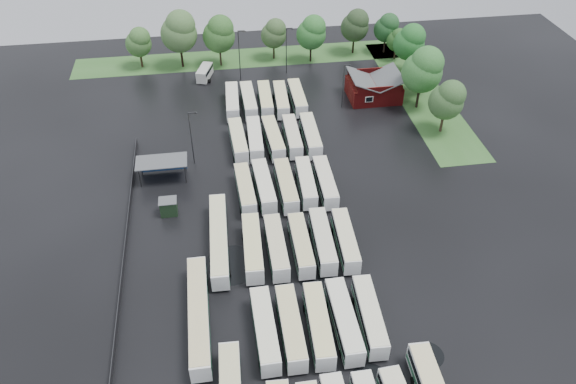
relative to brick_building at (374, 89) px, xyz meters
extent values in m
plane|color=black|center=(-24.00, -42.77, -1.87)|extent=(160.00, 160.00, 0.00)
cube|color=#610B0C|center=(0.00, 0.03, -0.17)|extent=(10.00, 8.00, 3.40)
cube|color=#4C4F51|center=(-2.50, 0.03, 2.43)|extent=(5.07, 8.60, 2.19)
cube|color=#4C4F51|center=(2.50, 0.03, 2.43)|extent=(5.07, 8.60, 2.19)
cube|color=#610B0C|center=(0.00, -3.97, 2.03)|extent=(9.00, 0.20, 1.20)
cube|color=silver|center=(-2.00, -4.02, 0.13)|extent=(1.60, 0.12, 1.20)
cylinder|color=#2D2D30|center=(-44.80, -22.77, -0.17)|extent=(0.16, 0.16, 3.40)
cylinder|color=#2D2D30|center=(-37.60, -22.77, -0.17)|extent=(0.16, 0.16, 3.40)
cylinder|color=#2D2D30|center=(-44.80, -19.57, -0.17)|extent=(0.16, 0.16, 3.40)
cylinder|color=#2D2D30|center=(-37.60, -19.57, -0.17)|extent=(0.16, 0.16, 3.40)
cube|color=#4C4F51|center=(-41.20, -21.17, 1.63)|extent=(8.20, 4.20, 0.15)
cube|color=navy|center=(-41.20, -19.27, -0.27)|extent=(7.60, 0.08, 2.60)
cube|color=black|center=(-40.20, -30.17, -0.62)|extent=(2.50, 2.00, 2.50)
cube|color=#4C4F51|center=(-40.20, -30.17, 0.69)|extent=(2.70, 2.20, 0.12)
cube|color=#356429|center=(-22.00, 22.03, -1.86)|extent=(80.00, 10.00, 0.01)
cube|color=#356429|center=(10.00, 0.03, -1.86)|extent=(10.00, 50.00, 0.01)
cube|color=#2D2D30|center=(-46.20, -34.77, -1.27)|extent=(0.10, 50.00, 1.20)
cube|color=white|center=(-28.45, -55.26, -0.14)|extent=(2.52, 11.36, 2.60)
cube|color=black|center=(-28.45, -55.26, 0.38)|extent=(2.57, 10.91, 0.83)
cube|color=#174B2D|center=(-28.45, -55.26, -0.71)|extent=(2.56, 11.14, 0.57)
cube|color=#F9F8CB|center=(-28.45, -55.26, 1.20)|extent=(2.42, 11.02, 0.11)
cylinder|color=black|center=(-28.45, -58.89, -1.44)|extent=(2.41, 0.91, 0.91)
cylinder|color=black|center=(-28.45, -51.64, -1.44)|extent=(2.41, 0.91, 0.91)
cube|color=white|center=(-25.36, -55.34, -0.14)|extent=(2.40, 11.33, 2.59)
cube|color=black|center=(-25.36, -55.34, 0.37)|extent=(2.46, 10.88, 0.83)
cube|color=#17502E|center=(-25.36, -55.34, -0.71)|extent=(2.45, 11.10, 0.57)
cube|color=beige|center=(-25.36, -55.34, 1.20)|extent=(2.31, 10.99, 0.11)
cylinder|color=black|center=(-25.36, -58.96, -1.44)|extent=(2.41, 0.91, 0.91)
cylinder|color=black|center=(-25.36, -51.72, -1.44)|extent=(2.41, 0.91, 0.91)
cube|color=white|center=(-22.02, -55.46, -0.14)|extent=(2.81, 11.43, 2.60)
cube|color=black|center=(-22.02, -55.46, 0.38)|extent=(2.84, 10.98, 0.83)
cube|color=#164A2E|center=(-22.02, -55.46, -0.71)|extent=(2.84, 11.20, 0.57)
cube|color=beige|center=(-22.02, -55.46, 1.21)|extent=(2.70, 11.08, 0.11)
cylinder|color=black|center=(-22.02, -59.09, -1.44)|extent=(2.41, 0.91, 0.91)
cylinder|color=black|center=(-22.02, -51.83, -1.44)|extent=(2.41, 0.91, 0.91)
cube|color=white|center=(-18.88, -55.33, -0.12)|extent=(2.43, 11.51, 2.64)
cube|color=black|center=(-18.88, -55.33, 0.41)|extent=(2.49, 11.05, 0.84)
cube|color=#25563C|center=(-18.88, -55.33, -0.70)|extent=(2.48, 11.28, 0.58)
cube|color=white|center=(-18.88, -55.33, 1.25)|extent=(2.33, 11.17, 0.12)
cylinder|color=black|center=(-18.88, -59.02, -1.43)|extent=(2.45, 0.92, 0.92)
cylinder|color=black|center=(-18.88, -51.65, -1.43)|extent=(2.45, 0.92, 0.92)
cube|color=white|center=(-15.62, -55.07, -0.18)|extent=(2.86, 11.21, 2.55)
cube|color=black|center=(-15.62, -55.07, 0.33)|extent=(2.89, 10.77, 0.81)
cube|color=#24583E|center=(-15.62, -55.07, -0.74)|extent=(2.89, 10.99, 0.56)
cube|color=#F6F3C7|center=(-15.62, -55.07, 1.14)|extent=(2.75, 10.87, 0.11)
cylinder|color=black|center=(-15.62, -58.62, -1.45)|extent=(2.36, 0.89, 0.89)
cylinder|color=black|center=(-15.62, -51.51, -1.45)|extent=(2.36, 0.89, 0.89)
cube|color=white|center=(-28.52, -41.24, -0.11)|extent=(2.87, 11.63, 2.64)
cube|color=black|center=(-28.52, -41.24, 0.42)|extent=(2.90, 11.17, 0.85)
cube|color=#165430|center=(-28.52, -41.24, -0.69)|extent=(2.90, 11.40, 0.58)
cube|color=#EBE69B|center=(-28.52, -41.24, 1.26)|extent=(2.76, 11.28, 0.12)
cylinder|color=black|center=(-28.52, -44.93, -1.43)|extent=(2.45, 0.92, 0.92)
cylinder|color=black|center=(-28.52, -37.54, -1.43)|extent=(2.45, 0.92, 0.92)
cube|color=white|center=(-25.26, -41.56, -0.17)|extent=(2.35, 11.13, 2.55)
cube|color=black|center=(-25.26, -41.56, 0.33)|extent=(2.40, 10.68, 0.82)
cube|color=#1B5336|center=(-25.26, -41.56, -0.74)|extent=(2.40, 10.90, 0.56)
cube|color=beige|center=(-25.26, -41.56, 1.15)|extent=(2.26, 10.79, 0.11)
cylinder|color=black|center=(-25.26, -45.11, -1.45)|extent=(2.36, 0.89, 0.89)
cylinder|color=black|center=(-25.26, -38.00, -1.45)|extent=(2.36, 0.89, 0.89)
cube|color=white|center=(-21.81, -41.61, -0.21)|extent=(2.36, 10.90, 2.49)
cube|color=black|center=(-21.81, -41.61, 0.29)|extent=(2.41, 10.47, 0.80)
cube|color=#205436|center=(-21.81, -41.61, -0.76)|extent=(2.41, 10.69, 0.55)
cube|color=beige|center=(-21.81, -41.61, 1.08)|extent=(2.27, 10.58, 0.11)
cylinder|color=black|center=(-21.81, -45.10, -1.46)|extent=(2.31, 0.87, 0.87)
cylinder|color=black|center=(-21.81, -38.13, -1.46)|extent=(2.31, 0.87, 0.87)
cube|color=white|center=(-18.69, -41.28, -0.14)|extent=(2.75, 11.40, 2.60)
cube|color=black|center=(-18.69, -41.28, 0.38)|extent=(2.79, 10.95, 0.83)
cube|color=#27563E|center=(-18.69, -41.28, -0.71)|extent=(2.79, 11.18, 0.57)
cube|color=beige|center=(-18.69, -41.28, 1.20)|extent=(2.64, 11.06, 0.11)
cylinder|color=black|center=(-18.69, -44.90, -1.44)|extent=(2.41, 0.91, 0.91)
cylinder|color=black|center=(-18.69, -37.65, -1.44)|extent=(2.41, 0.91, 0.91)
cube|color=white|center=(-15.50, -41.61, -0.20)|extent=(2.78, 11.07, 2.52)
cube|color=black|center=(-15.50, -41.61, 0.31)|extent=(2.82, 10.63, 0.80)
cube|color=#175C36|center=(-15.50, -41.61, -0.75)|extent=(2.82, 10.85, 0.55)
cube|color=beige|center=(-15.50, -41.61, 1.11)|extent=(2.68, 10.74, 0.11)
cylinder|color=black|center=(-15.50, -45.12, -1.45)|extent=(2.33, 0.88, 0.88)
cylinder|color=black|center=(-15.50, -38.09, -1.45)|extent=(2.33, 0.88, 0.88)
cube|color=white|center=(-28.37, -28.09, -0.21)|extent=(2.67, 10.99, 2.50)
cube|color=black|center=(-28.37, -28.09, 0.29)|extent=(2.71, 10.56, 0.80)
cube|color=#2B5A41|center=(-28.37, -28.09, -0.76)|extent=(2.71, 10.78, 0.55)
cube|color=beige|center=(-28.37, -28.09, 1.09)|extent=(2.57, 10.66, 0.11)
cylinder|color=black|center=(-28.37, -31.59, -1.46)|extent=(2.32, 0.87, 0.87)
cylinder|color=black|center=(-28.37, -24.60, -1.46)|extent=(2.32, 0.87, 0.87)
cube|color=white|center=(-25.38, -27.75, -0.14)|extent=(2.81, 11.44, 2.60)
cube|color=black|center=(-25.38, -27.75, 0.38)|extent=(2.85, 10.99, 0.83)
cube|color=#215D3C|center=(-25.38, -27.75, -0.71)|extent=(2.85, 11.21, 0.57)
cube|color=white|center=(-25.38, -27.75, 1.21)|extent=(2.70, 11.09, 0.11)
cylinder|color=black|center=(-25.38, -31.39, -1.44)|extent=(2.41, 0.91, 0.91)
cylinder|color=black|center=(-25.38, -24.12, -1.44)|extent=(2.41, 0.91, 0.91)
cube|color=white|center=(-21.94, -28.20, -0.13)|extent=(2.48, 11.42, 2.61)
cube|color=black|center=(-21.94, -28.20, 0.39)|extent=(2.54, 10.96, 0.84)
cube|color=#235D3D|center=(-21.94, -28.20, -0.71)|extent=(2.53, 11.19, 0.57)
cube|color=beige|center=(-21.94, -28.20, 1.22)|extent=(2.39, 11.07, 0.11)
cylinder|color=black|center=(-21.94, -31.85, -1.44)|extent=(2.42, 0.91, 0.91)
cylinder|color=black|center=(-21.94, -24.56, -1.44)|extent=(2.42, 0.91, 0.91)
cube|color=white|center=(-18.66, -27.74, -0.21)|extent=(2.71, 10.97, 2.50)
cube|color=black|center=(-18.66, -27.74, 0.29)|extent=(2.75, 10.54, 0.80)
cube|color=#244C36|center=(-18.66, -27.74, -0.76)|extent=(2.75, 10.76, 0.55)
cube|color=#EBE8C4|center=(-18.66, -27.74, 1.08)|extent=(2.61, 10.64, 0.11)
cylinder|color=black|center=(-18.66, -31.23, -1.46)|extent=(2.31, 0.87, 0.87)
cylinder|color=black|center=(-18.66, -24.26, -1.46)|extent=(2.31, 0.87, 0.87)
cube|color=white|center=(-15.65, -28.20, -0.17)|extent=(2.51, 11.16, 2.55)
cube|color=black|center=(-15.65, -28.20, 0.34)|extent=(2.56, 10.72, 0.82)
cube|color=#224D34|center=(-15.65, -28.20, -0.73)|extent=(2.55, 10.94, 0.56)
cube|color=beige|center=(-15.65, -28.20, 1.15)|extent=(2.41, 10.83, 0.11)
cylinder|color=black|center=(-15.65, -31.75, -1.45)|extent=(2.36, 0.89, 0.89)
cylinder|color=black|center=(-15.65, -24.64, -1.45)|extent=(2.36, 0.89, 0.89)
cube|color=white|center=(-28.36, -14.24, -0.15)|extent=(2.78, 11.39, 2.59)
cube|color=black|center=(-28.36, -14.24, 0.37)|extent=(2.82, 10.94, 0.83)
cube|color=#27533D|center=(-28.36, -14.24, -0.72)|extent=(2.81, 11.16, 0.57)
cube|color=#F3EEAF|center=(-28.36, -14.24, 1.20)|extent=(2.67, 11.04, 0.11)
cylinder|color=black|center=(-28.36, -17.85, -1.44)|extent=(2.40, 0.90, 0.90)
cylinder|color=black|center=(-28.36, -10.62, -1.44)|extent=(2.40, 0.90, 0.90)
cube|color=white|center=(-25.39, -14.14, -0.15)|extent=(2.72, 11.33, 2.58)
cube|color=black|center=(-25.39, -14.14, 0.36)|extent=(2.76, 10.88, 0.83)
cube|color=#154B2B|center=(-25.39, -14.14, -0.72)|extent=(2.76, 11.10, 0.57)
cube|color=white|center=(-25.39, -14.14, 1.18)|extent=(2.61, 10.99, 0.11)
cylinder|color=black|center=(-25.39, -17.74, -1.44)|extent=(2.39, 0.90, 0.90)
cylinder|color=black|center=(-25.39, -10.54, -1.44)|extent=(2.39, 0.90, 0.90)
cube|color=white|center=(-22.18, -14.43, -0.14)|extent=(2.93, 11.44, 2.60)
cube|color=black|center=(-22.18, -14.43, 0.38)|extent=(2.96, 10.99, 0.83)
cube|color=#195D35|center=(-22.18, -14.43, -0.71)|extent=(2.96, 11.21, 0.57)
cube|color=beige|center=(-22.18, -14.43, 1.20)|extent=(2.82, 11.09, 0.11)
cylinder|color=black|center=(-22.18, -18.06, -1.44)|extent=(2.41, 0.91, 0.91)
cylinder|color=black|center=(-22.18, -10.81, -1.44)|extent=(2.41, 0.91, 0.91)
cube|color=white|center=(-18.77, -14.27, -0.18)|extent=(2.49, 11.11, 2.54)
cube|color=black|center=(-18.77, -14.27, 0.32)|extent=(2.54, 10.66, 0.81)
cube|color=#154B2D|center=(-18.77, -14.27, -0.74)|extent=(2.53, 10.89, 0.56)
cube|color=beige|center=(-18.77, -14.27, 1.13)|extent=(2.39, 10.77, 0.11)
cylinder|color=black|center=(-18.77, -17.81, -1.45)|extent=(2.35, 0.89, 0.89)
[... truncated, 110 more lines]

